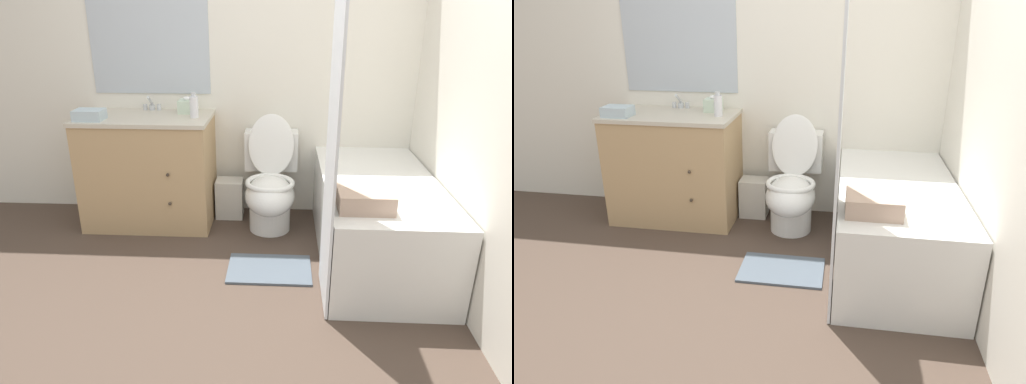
{
  "view_description": "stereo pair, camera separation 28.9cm",
  "coord_description": "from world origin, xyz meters",
  "views": [
    {
      "loc": [
        0.24,
        -1.94,
        1.58
      ],
      "look_at": [
        0.09,
        0.74,
        0.51
      ],
      "focal_mm": 32.0,
      "sensor_mm": 36.0,
      "label": 1
    },
    {
      "loc": [
        0.53,
        -1.9,
        1.58
      ],
      "look_at": [
        0.09,
        0.74,
        0.51
      ],
      "focal_mm": 32.0,
      "sensor_mm": 36.0,
      "label": 2
    }
  ],
  "objects": [
    {
      "name": "tissue_box",
      "position": [
        -0.48,
        1.5,
        0.91
      ],
      "size": [
        0.12,
        0.14,
        0.12
      ],
      "color": "silver",
      "rests_on": "vanity_cabinet"
    },
    {
      "name": "hand_towel_folded",
      "position": [
        -1.13,
        1.2,
        0.89
      ],
      "size": [
        0.2,
        0.16,
        0.07
      ],
      "color": "silver",
      "rests_on": "vanity_cabinet"
    },
    {
      "name": "toilet",
      "position": [
        0.17,
        1.3,
        0.34
      ],
      "size": [
        0.41,
        0.67,
        0.86
      ],
      "color": "white",
      "rests_on": "ground_plane"
    },
    {
      "name": "wall_back",
      "position": [
        -0.01,
        1.68,
        1.25
      ],
      "size": [
        8.0,
        0.06,
        2.5
      ],
      "color": "white",
      "rests_on": "ground_plane"
    },
    {
      "name": "bath_mat",
      "position": [
        0.18,
        0.65,
        0.01
      ],
      "size": [
        0.54,
        0.36,
        0.02
      ],
      "color": "#4C5660",
      "rests_on": "ground_plane"
    },
    {
      "name": "wastebasket",
      "position": [
        -0.17,
        1.49,
        0.16
      ],
      "size": [
        0.22,
        0.18,
        0.31
      ],
      "color": "silver",
      "rests_on": "ground_plane"
    },
    {
      "name": "bathtub",
      "position": [
        0.89,
        0.9,
        0.28
      ],
      "size": [
        0.74,
        1.5,
        0.56
      ],
      "color": "white",
      "rests_on": "ground_plane"
    },
    {
      "name": "soap_dispenser",
      "position": [
        -0.4,
        1.33,
        0.94
      ],
      "size": [
        0.06,
        0.06,
        0.18
      ],
      "color": "silver",
      "rests_on": "vanity_cabinet"
    },
    {
      "name": "ground_plane",
      "position": [
        0.0,
        0.0,
        0.0
      ],
      "size": [
        14.0,
        14.0,
        0.0
      ],
      "primitive_type": "plane",
      "color": "#47382D"
    },
    {
      "name": "wall_right",
      "position": [
        1.29,
        0.83,
        1.25
      ],
      "size": [
        0.05,
        2.65,
        2.5
      ],
      "color": "white",
      "rests_on": "ground_plane"
    },
    {
      "name": "shower_curtain",
      "position": [
        0.51,
        0.38,
        0.94
      ],
      "size": [
        0.01,
        0.46,
        1.86
      ],
      "color": "white",
      "rests_on": "ground_plane"
    },
    {
      "name": "sink_faucet",
      "position": [
        -0.78,
        1.57,
        0.89
      ],
      "size": [
        0.14,
        0.12,
        0.12
      ],
      "color": "silver",
      "rests_on": "vanity_cabinet"
    },
    {
      "name": "bath_towel_folded",
      "position": [
        0.71,
        0.43,
        0.61
      ],
      "size": [
        0.3,
        0.26,
        0.11
      ],
      "color": "tan",
      "rests_on": "bathtub"
    },
    {
      "name": "vanity_cabinet",
      "position": [
        -0.78,
        1.37,
        0.44
      ],
      "size": [
        0.98,
        0.6,
        0.86
      ],
      "color": "tan",
      "rests_on": "ground_plane"
    }
  ]
}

